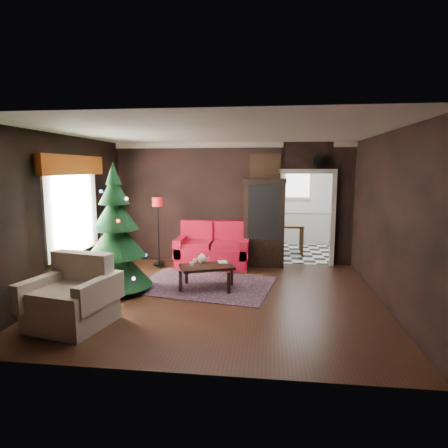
# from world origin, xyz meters

# --- Properties ---
(floor) EXTENTS (5.50, 5.50, 0.00)m
(floor) POSITION_xyz_m (0.00, 0.00, 0.00)
(floor) COLOR black
(floor) RESTS_ON ground
(ceiling) EXTENTS (5.50, 5.50, 0.00)m
(ceiling) POSITION_xyz_m (0.00, 0.00, 2.80)
(ceiling) COLOR white
(ceiling) RESTS_ON ground
(wall_back) EXTENTS (5.50, 0.00, 5.50)m
(wall_back) POSITION_xyz_m (0.00, 2.50, 1.40)
(wall_back) COLOR black
(wall_back) RESTS_ON ground
(wall_front) EXTENTS (5.50, 0.00, 5.50)m
(wall_front) POSITION_xyz_m (0.00, -2.50, 1.40)
(wall_front) COLOR black
(wall_front) RESTS_ON ground
(wall_left) EXTENTS (0.00, 5.50, 5.50)m
(wall_left) POSITION_xyz_m (-2.75, 0.00, 1.40)
(wall_left) COLOR black
(wall_left) RESTS_ON ground
(wall_right) EXTENTS (0.00, 5.50, 5.50)m
(wall_right) POSITION_xyz_m (2.75, 0.00, 1.40)
(wall_right) COLOR black
(wall_right) RESTS_ON ground
(doorway) EXTENTS (1.10, 0.10, 2.10)m
(doorway) POSITION_xyz_m (1.70, 2.50, 1.05)
(doorway) COLOR silver
(doorway) RESTS_ON ground
(left_window) EXTENTS (0.05, 1.60, 1.40)m
(left_window) POSITION_xyz_m (-2.71, 0.20, 1.45)
(left_window) COLOR white
(left_window) RESTS_ON wall_left
(valance) EXTENTS (0.12, 2.10, 0.35)m
(valance) POSITION_xyz_m (-2.63, 0.20, 2.27)
(valance) COLOR #993D10
(valance) RESTS_ON wall_left
(kitchen_floor) EXTENTS (3.00, 3.00, 0.00)m
(kitchen_floor) POSITION_xyz_m (1.70, 4.00, 0.00)
(kitchen_floor) COLOR white
(kitchen_floor) RESTS_ON ground
(kitchen_window) EXTENTS (0.70, 0.06, 0.70)m
(kitchen_window) POSITION_xyz_m (1.70, 5.45, 1.70)
(kitchen_window) COLOR white
(kitchen_window) RESTS_ON ground
(rug) EXTENTS (2.78, 2.23, 0.01)m
(rug) POSITION_xyz_m (-0.34, 0.64, 0.01)
(rug) COLOR #372933
(rug) RESTS_ON ground
(loveseat) EXTENTS (1.70, 0.90, 1.00)m
(loveseat) POSITION_xyz_m (-0.40, 2.05, 0.50)
(loveseat) COLOR maroon
(loveseat) RESTS_ON ground
(curio_cabinet) EXTENTS (0.90, 0.45, 1.90)m
(curio_cabinet) POSITION_xyz_m (0.75, 2.27, 0.95)
(curio_cabinet) COLOR black
(curio_cabinet) RESTS_ON ground
(floor_lamp) EXTENTS (0.32, 0.32, 1.52)m
(floor_lamp) POSITION_xyz_m (-1.57, 1.76, 0.83)
(floor_lamp) COLOR black
(floor_lamp) RESTS_ON ground
(christmas_tree) EXTENTS (1.48, 1.48, 2.38)m
(christmas_tree) POSITION_xyz_m (-1.85, 0.09, 1.05)
(christmas_tree) COLOR black
(christmas_tree) RESTS_ON ground
(armchair) EXTENTS (1.20, 1.20, 1.03)m
(armchair) POSITION_xyz_m (-1.88, -1.44, 0.46)
(armchair) COLOR tan
(armchair) RESTS_ON ground
(coffee_table) EXTENTS (1.10, 0.90, 0.43)m
(coffee_table) POSITION_xyz_m (-0.26, 0.43, 0.23)
(coffee_table) COLOR black
(coffee_table) RESTS_ON rug
(teapot) EXTENTS (0.26, 0.26, 0.19)m
(teapot) POSITION_xyz_m (-0.38, 0.58, 0.53)
(teapot) COLOR silver
(teapot) RESTS_ON coffee_table
(cup_a) EXTENTS (0.07, 0.07, 0.06)m
(cup_a) POSITION_xyz_m (-0.53, 0.65, 0.47)
(cup_a) COLOR white
(cup_a) RESTS_ON coffee_table
(cup_b) EXTENTS (0.10, 0.10, 0.07)m
(cup_b) POSITION_xyz_m (-0.53, 0.38, 0.47)
(cup_b) COLOR white
(cup_b) RESTS_ON coffee_table
(book) EXTENTS (0.16, 0.06, 0.23)m
(book) POSITION_xyz_m (-0.08, 0.65, 0.55)
(book) COLOR tan
(book) RESTS_ON coffee_table
(wall_clock) EXTENTS (0.32, 0.32, 0.06)m
(wall_clock) POSITION_xyz_m (1.95, 2.45, 2.38)
(wall_clock) COLOR silver
(wall_clock) RESTS_ON wall_back
(painting) EXTENTS (0.62, 0.05, 0.52)m
(painting) POSITION_xyz_m (0.75, 2.46, 2.25)
(painting) COLOR tan
(painting) RESTS_ON wall_back
(kitchen_counter) EXTENTS (1.80, 0.60, 0.90)m
(kitchen_counter) POSITION_xyz_m (1.70, 5.20, 0.45)
(kitchen_counter) COLOR silver
(kitchen_counter) RESTS_ON ground
(kitchen_table) EXTENTS (0.70, 0.70, 0.75)m
(kitchen_table) POSITION_xyz_m (1.40, 3.70, 0.38)
(kitchen_table) COLOR brown
(kitchen_table) RESTS_ON ground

